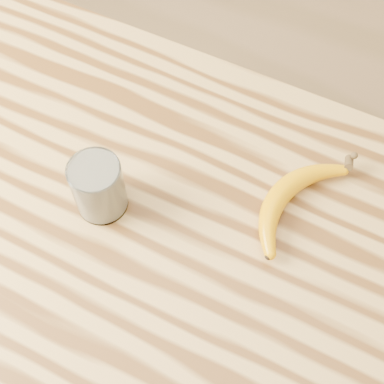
% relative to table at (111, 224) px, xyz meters
% --- Properties ---
extents(table, '(1.20, 0.80, 0.90)m').
position_rel_table_xyz_m(table, '(0.00, 0.00, 0.00)').
color(table, '#B78946').
rests_on(table, ground).
extents(smoothie_glass, '(0.09, 0.09, 0.12)m').
position_rel_table_xyz_m(smoothie_glass, '(0.02, -0.02, 0.19)').
color(smoothie_glass, white).
rests_on(smoothie_glass, table).
extents(banana, '(0.20, 0.35, 0.04)m').
position_rel_table_xyz_m(banana, '(0.30, 0.14, 0.15)').
color(banana, '#D28800').
rests_on(banana, table).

